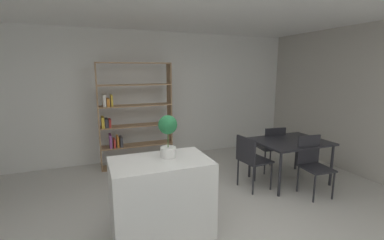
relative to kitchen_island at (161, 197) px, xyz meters
name	(u,v)px	position (x,y,z in m)	size (l,w,h in m)	color
ground_plane	(189,231)	(0.31, -0.10, -0.46)	(9.93, 9.93, 0.00)	beige
back_partition	(140,97)	(0.31, 2.85, 0.91)	(7.21, 0.06, 2.74)	silver
kitchen_island	(161,197)	(0.00, 0.00, 0.00)	(1.13, 0.72, 0.92)	silver
potted_plant_on_island	(168,132)	(0.12, 0.07, 0.76)	(0.22, 0.22, 0.50)	white
open_bookshelf	(131,117)	(0.04, 2.43, 0.55)	(1.43, 0.31, 2.07)	#997551
dining_table	(290,144)	(2.47, 0.65, 0.21)	(1.19, 0.93, 0.74)	#232328
dining_chair_near	(312,160)	(2.48, 0.16, 0.08)	(0.44, 0.47, 0.92)	#232328
dining_chair_island_side	(251,157)	(1.66, 0.64, 0.08)	(0.48, 0.49, 0.88)	#232328
dining_chair_far	(271,145)	(2.46, 1.13, 0.07)	(0.47, 0.50, 0.88)	#232328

